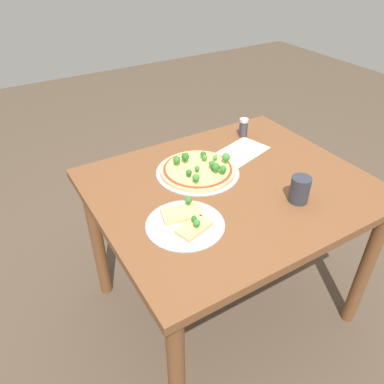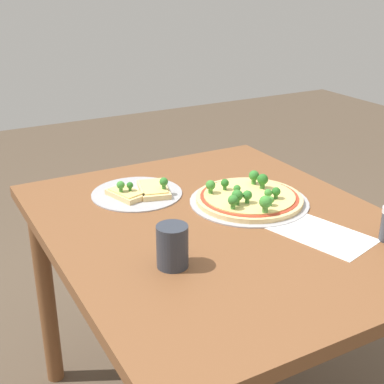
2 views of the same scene
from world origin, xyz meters
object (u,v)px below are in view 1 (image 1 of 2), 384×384
dining_table (230,204)px  pizza_tray_whole (198,169)px  drinking_cup (300,189)px  pizza_tray_slice (187,221)px  condiment_shaker (243,127)px

dining_table → pizza_tray_whole: (-0.07, 0.14, 0.12)m
dining_table → pizza_tray_whole: 0.20m
dining_table → drinking_cup: drinking_cup is taller
dining_table → pizza_tray_slice: pizza_tray_slice is taller
dining_table → pizza_tray_whole: pizza_tray_whole is taller
pizza_tray_slice → dining_table: bearing=22.7°
pizza_tray_slice → pizza_tray_whole: bearing=50.9°
drinking_cup → condiment_shaker: (0.15, 0.54, -0.01)m
dining_table → pizza_tray_slice: (-0.28, -0.12, 0.11)m
pizza_tray_whole → drinking_cup: 0.43m
pizza_tray_slice → drinking_cup: bearing=-13.8°
drinking_cup → condiment_shaker: drinking_cup is taller
condiment_shaker → pizza_tray_slice: bearing=-143.3°
pizza_tray_slice → condiment_shaker: 0.73m
pizza_tray_whole → dining_table: bearing=-64.3°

